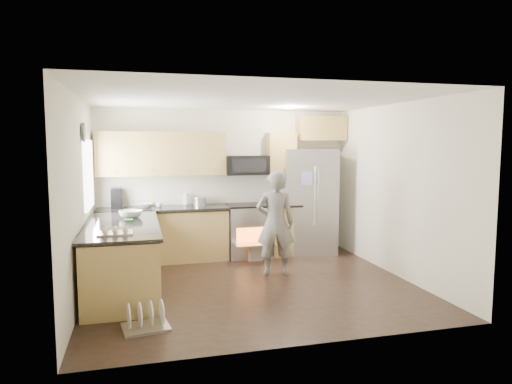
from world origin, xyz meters
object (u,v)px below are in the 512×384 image
object	(u,v)px
refrigerator	(309,201)
person	(275,223)
stove_range	(248,219)
dish_rack	(146,321)

from	to	relation	value
refrigerator	person	xyz separation A→B (m)	(-1.03, -1.26, -0.16)
stove_range	refrigerator	world-z (taller)	refrigerator
stove_range	person	distance (m)	1.26
person	dish_rack	world-z (taller)	person
person	dish_rack	xyz separation A→B (m)	(-1.96, -1.62, -0.72)
person	dish_rack	bearing A→B (deg)	52.15
stove_range	person	size ratio (longest dim) A/B	1.12
stove_range	person	bearing A→B (deg)	-84.29
dish_rack	refrigerator	bearing A→B (deg)	43.92
stove_range	dish_rack	world-z (taller)	stove_range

